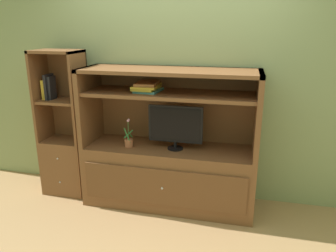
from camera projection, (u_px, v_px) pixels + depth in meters
The scene contains 8 objects.
ground_plane at pixel (160, 222), 3.30m from camera, with size 8.00×8.00×0.00m, color tan.
painted_rear_wall at pixel (176, 73), 3.58m from camera, with size 6.00×0.10×2.80m, color #8C9E6B.
media_console at pixel (169, 162), 3.53m from camera, with size 1.82×0.61×1.49m.
tv_monitor at pixel (175, 126), 3.35m from camera, with size 0.57×0.16×0.46m.
potted_plant at pixel (129, 141), 3.48m from camera, with size 0.10×0.10×0.31m.
magazine_stack at pixel (147, 87), 3.34m from camera, with size 0.27×0.34×0.10m.
bookshelf_tall at pixel (66, 147), 3.79m from camera, with size 0.50×0.38×1.65m.
upright_book_row at pixel (49, 88), 3.61m from camera, with size 0.11×0.17×0.28m.
Camera 1 is at (0.74, -2.77, 1.90)m, focal length 34.90 mm.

